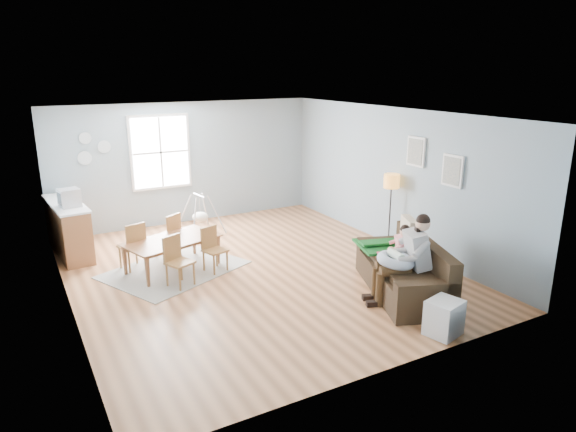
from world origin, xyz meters
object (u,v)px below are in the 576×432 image
chair_ne (170,233)px  baby_swing (200,216)px  storage_cube (444,318)px  dining_table (174,255)px  monitor (69,198)px  sofa (406,274)px  chair_se (213,247)px  chair_nw (134,244)px  counter (68,228)px  chair_sw (177,258)px  father (406,256)px  toddler (398,245)px  floor_lamp (391,187)px

chair_ne → baby_swing: bearing=48.8°
storage_cube → dining_table: 4.64m
monitor → sofa: bearing=-43.3°
storage_cube → chair_ne: chair_ne is taller
chair_se → chair_nw: 1.37m
counter → monitor: size_ratio=4.71×
chair_sw → baby_swing: baby_swing is taller
chair_ne → father: bearing=-54.9°
chair_se → monitor: size_ratio=2.00×
toddler → counter: bearing=136.1°
father → chair_se: size_ratio=1.75×
floor_lamp → counter: (-5.50, 2.68, -0.71)m
dining_table → counter: (-1.48, 1.76, 0.23)m
monitor → baby_swing: size_ratio=0.42×
chair_sw → counter: 2.76m
floor_lamp → counter: size_ratio=0.80×
toddler → chair_nw: toddler is taller
dining_table → storage_cube: bearing=-74.9°
chair_se → chair_ne: bearing=113.7°
storage_cube → chair_nw: bearing=125.3°
sofa → chair_sw: bearing=146.5°
floor_lamp → baby_swing: 4.05m
sofa → toddler: (-0.00, 0.21, 0.41)m
floor_lamp → baby_swing: bearing=136.9°
chair_ne → monitor: monitor is taller
monitor → chair_sw: bearing=-58.1°
father → counter: (-4.15, 4.67, -0.22)m
chair_ne → baby_swing: (0.98, 1.12, -0.09)m
storage_cube → chair_se: chair_se is taller
chair_ne → counter: size_ratio=0.45×
storage_cube → monitor: bearing=125.8°
chair_sw → counter: counter is taller
floor_lamp → storage_cube: floor_lamp is taller
chair_se → baby_swing: bearing=75.9°
floor_lamp → chair_se: (-3.43, 0.58, -0.79)m
storage_cube → monitor: monitor is taller
baby_swing → counter: bearing=-179.4°
chair_sw → monitor: bearing=121.9°
toddler → chair_nw: (-3.49, 2.80, -0.23)m
sofa → baby_swing: (-1.78, 4.46, 0.07)m
father → chair_nw: father is taller
chair_se → counter: (-2.07, 2.10, 0.08)m
sofa → chair_ne: (-2.75, 3.34, 0.16)m
floor_lamp → sofa: bearing=-122.4°
chair_nw → baby_swing: bearing=40.1°
floor_lamp → monitor: (-5.46, 2.34, -0.05)m
father → counter: bearing=131.6°
chair_se → toddler: bearing=-42.6°
chair_sw → baby_swing: size_ratio=0.89×
chair_nw → chair_ne: (0.74, 0.33, -0.02)m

